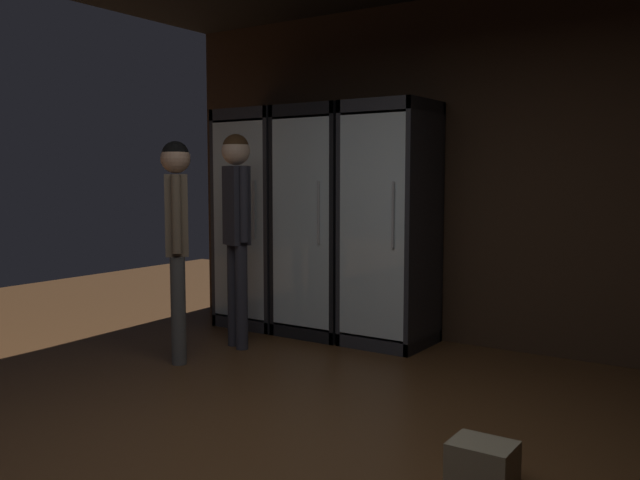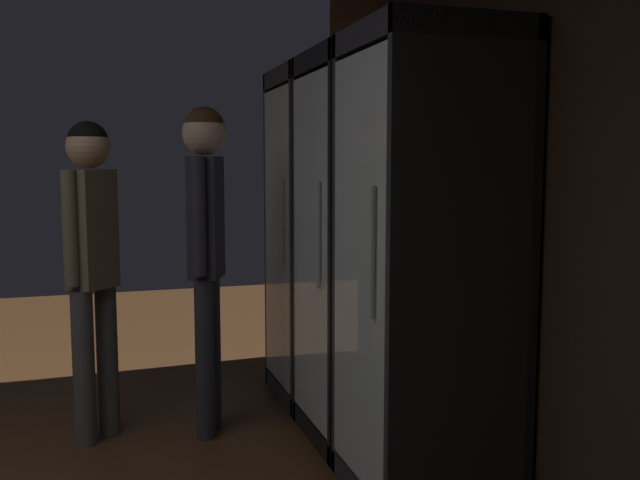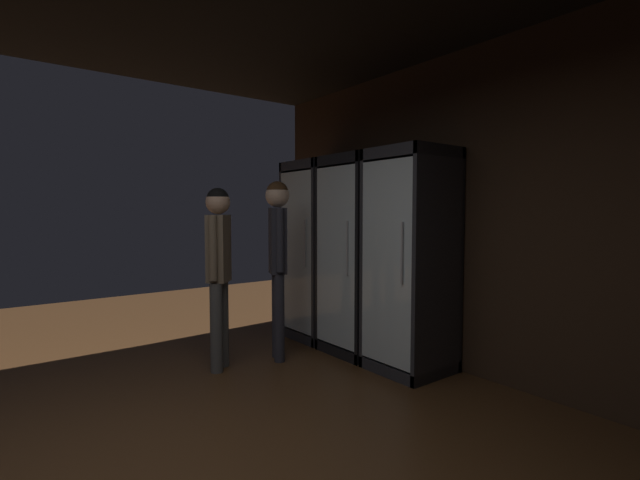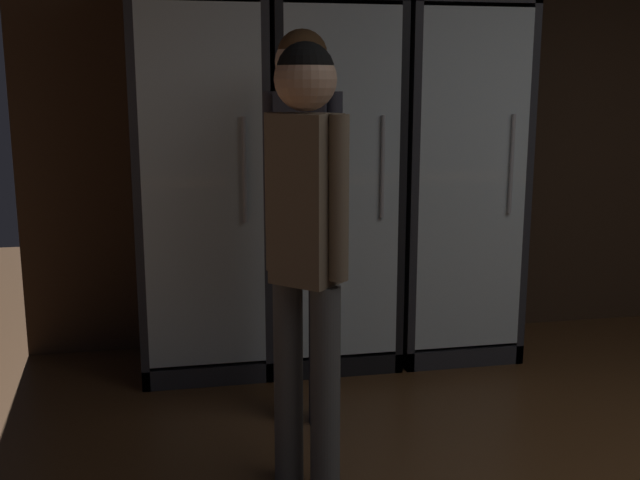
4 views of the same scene
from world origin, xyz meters
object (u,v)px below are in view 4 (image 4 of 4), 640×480
Objects in this scene: shopper_near at (193,244)px; shopper_far at (445,270)px; cooler_left at (314,251)px; cooler_right at (455,264)px; cooler_far_left at (259,246)px; cooler_center at (379,257)px; wine_crate_floor at (187,364)px.

shopper_near is 2.64m from shopper_far.
cooler_left is 1.64m from cooler_right.
cooler_far_left is 1.00× the size of cooler_right.
cooler_far_left and cooler_right have the same top height.
shopper_near is (-1.54, -1.15, 0.16)m from cooler_center.
shopper_far is (1.92, -1.05, 0.12)m from cooler_left.
wine_crate_floor is (0.53, -0.59, -0.99)m from shopper_near.
cooler_center is 1.93m from shopper_near.
wine_crate_floor is (-1.01, -1.74, -0.83)m from cooler_center.
shopper_far reaches higher than wine_crate_floor.
cooler_right is at bearing 104.81° from shopper_far.
cooler_right is (0.82, 0.00, 0.01)m from cooler_center.
cooler_center is 1.53m from shopper_far.
cooler_center is at bearing 36.82° from shopper_near.
shopper_far is (0.28, -1.06, 0.12)m from cooler_right.
shopper_far is 5.56× the size of wine_crate_floor.
cooler_left is at bearing -179.92° from cooler_right.
cooler_center is 1.15× the size of shopper_far.
cooler_far_left is at bearing -179.99° from cooler_right.
shopper_far is at bearing 18.00° from wine_crate_floor.
shopper_near reaches higher than wine_crate_floor.
cooler_far_left is 1.15× the size of shopper_far.
cooler_left is 1.00× the size of cooler_right.
cooler_far_left is 1.00× the size of cooler_left.
cooler_far_left is at bearing 95.23° from shopper_near.
shopper_far is at bearing -43.82° from cooler_center.
wine_crate_floor is at bearing -162.00° from shopper_far.
cooler_left is at bearing 83.74° from wine_crate_floor.
shopper_far is 2.42m from wine_crate_floor.
shopper_far is at bearing 2.09° from shopper_near.
cooler_center is at bearing 136.18° from shopper_far.
cooler_far_left reaches higher than shopper_far.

